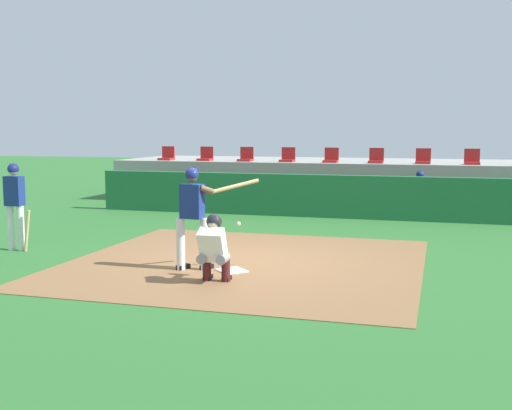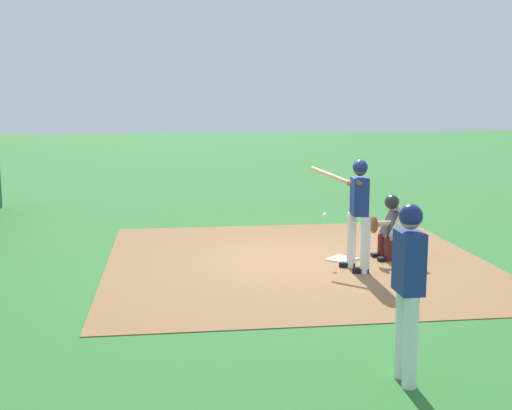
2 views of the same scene
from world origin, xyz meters
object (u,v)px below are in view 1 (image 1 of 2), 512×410
stadium_seat_4 (331,158)px  stadium_seat_7 (472,160)px  home_plate (232,271)px  stadium_seat_1 (206,157)px  catcher_crouched (214,246)px  stadium_seat_0 (167,156)px  dugout_player_1 (419,193)px  stadium_seat_2 (246,157)px  batter_at_plate (194,212)px  dugout_player_0 (194,187)px  stadium_seat_5 (376,159)px  stadium_seat_3 (288,158)px  stadium_seat_6 (423,159)px  on_deck_batter (15,201)px

stadium_seat_4 → stadium_seat_7: size_ratio=1.00×
home_plate → stadium_seat_1: bearing=113.1°
catcher_crouched → stadium_seat_0: bearing=117.6°
dugout_player_1 → stadium_seat_2: (-5.76, 2.03, 0.86)m
home_plate → stadium_seat_4: bearing=90.0°
dugout_player_1 → stadium_seat_0: bearing=166.8°
batter_at_plate → stadium_seat_4: size_ratio=3.76×
dugout_player_0 → stadium_seat_2: (1.08, 2.03, 0.86)m
batter_at_plate → stadium_seat_2: size_ratio=3.76×
stadium_seat_5 → stadium_seat_7: (2.89, 0.00, 0.00)m
home_plate → catcher_crouched: (-0.02, -0.84, 0.58)m
stadium_seat_4 → stadium_seat_7: bearing=0.0°
home_plate → stadium_seat_2: bearing=105.8°
home_plate → stadium_seat_3: size_ratio=0.92×
stadium_seat_2 → stadium_seat_6: 5.78m
catcher_crouched → dugout_player_0: bearing=113.8°
stadium_seat_3 → stadium_seat_4: bearing=0.0°
stadium_seat_1 → stadium_seat_5: bearing=0.0°
stadium_seat_2 → stadium_seat_6: same height
home_plate → dugout_player_1: bearing=70.6°
stadium_seat_3 → stadium_seat_7: bearing=0.0°
home_plate → stadium_seat_5: size_ratio=0.92×
batter_at_plate → stadium_seat_7: (5.01, 10.23, 0.50)m
stadium_seat_5 → stadium_seat_2: bearing=180.0°
dugout_player_0 → stadium_seat_7: 8.60m
catcher_crouched → stadium_seat_0: stadium_seat_0 is taller
dugout_player_1 → stadium_seat_6: size_ratio=2.71×
on_deck_batter → stadium_seat_0: stadium_seat_0 is taller
stadium_seat_4 → stadium_seat_5: size_ratio=1.00×
on_deck_batter → dugout_player_1: size_ratio=1.37×
stadium_seat_6 → stadium_seat_5: bearing=180.0°
stadium_seat_3 → stadium_seat_6: bearing=0.0°
stadium_seat_6 → stadium_seat_1: bearing=180.0°
dugout_player_0 → stadium_seat_3: bearing=38.8°
stadium_seat_1 → stadium_seat_0: bearing=180.0°
stadium_seat_4 → stadium_seat_7: same height
home_plate → dugout_player_1: 8.66m
catcher_crouched → stadium_seat_6: 11.43m
stadium_seat_0 → catcher_crouched: bearing=-62.4°
on_deck_batter → stadium_seat_0: size_ratio=3.72×
on_deck_batter → stadium_seat_5: stadium_seat_5 is taller
stadium_seat_0 → stadium_seat_4: 5.78m
stadium_seat_4 → stadium_seat_6: 2.89m
batter_at_plate → stadium_seat_7: stadium_seat_7 is taller
on_deck_batter → dugout_player_0: size_ratio=1.37×
catcher_crouched → stadium_seat_3: size_ratio=3.19×
catcher_crouched → stadium_seat_4: (0.02, 11.02, 0.93)m
stadium_seat_7 → stadium_seat_5: bearing=180.0°
catcher_crouched → stadium_seat_4: 11.05m
stadium_seat_1 → stadium_seat_5: (5.78, 0.00, 0.00)m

